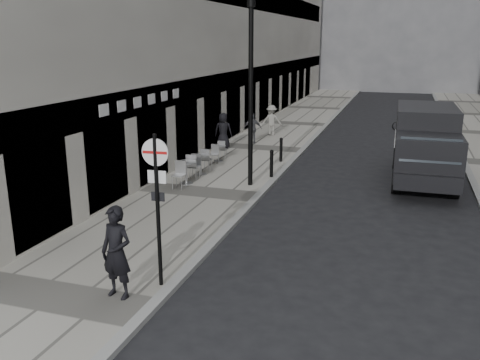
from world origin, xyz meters
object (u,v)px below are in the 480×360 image
at_px(lamppost, 251,84).
at_px(sign_post, 157,191).
at_px(walking_man, 117,253).
at_px(cyclist, 406,120).
at_px(panel_van, 426,141).

bearing_deg(lamppost, sign_post, -87.09).
xyz_separation_m(walking_man, lamppost, (0.17, 8.57, 2.59)).
height_order(lamppost, cyclist, lamppost).
relative_size(walking_man, lamppost, 0.30).
bearing_deg(lamppost, walking_man, -91.17).
bearing_deg(walking_man, panel_van, 70.84).
relative_size(lamppost, panel_van, 1.10).
xyz_separation_m(lamppost, panel_van, (5.84, 2.87, -2.14)).
distance_m(lamppost, panel_van, 6.85).
bearing_deg(sign_post, panel_van, 58.90).
distance_m(walking_man, lamppost, 8.96).
relative_size(walking_man, sign_post, 0.59).
bearing_deg(lamppost, cyclist, 69.49).
distance_m(sign_post, cyclist, 22.34).
height_order(sign_post, lamppost, lamppost).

